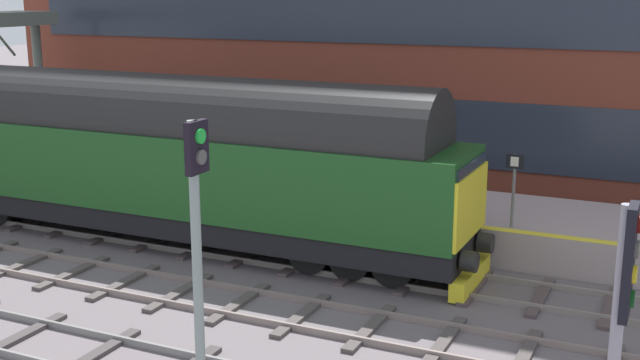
% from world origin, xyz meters
% --- Properties ---
extents(ground_plane, '(140.00, 140.00, 0.00)m').
position_xyz_m(ground_plane, '(0.00, 0.00, 0.00)').
color(ground_plane, '#635B5E').
rests_on(ground_plane, ground).
extents(track_main, '(2.50, 60.00, 0.15)m').
position_xyz_m(track_main, '(0.00, 0.00, 0.06)').
color(track_main, gray).
rests_on(track_main, ground).
extents(track_adjacent_west, '(2.50, 60.00, 0.15)m').
position_xyz_m(track_adjacent_west, '(-3.22, 0.00, 0.06)').
color(track_adjacent_west, gray).
rests_on(track_adjacent_west, ground).
extents(station_platform, '(4.00, 44.00, 1.01)m').
position_xyz_m(station_platform, '(3.60, 0.00, 0.50)').
color(station_platform, '#A59596').
rests_on(station_platform, ground).
extents(diesel_locomotive, '(2.74, 18.32, 4.68)m').
position_xyz_m(diesel_locomotive, '(0.00, 5.40, 2.48)').
color(diesel_locomotive, black).
rests_on(diesel_locomotive, ground).
extents(signal_post_near, '(0.44, 0.22, 4.67)m').
position_xyz_m(signal_post_near, '(-8.98, -7.51, 3.04)').
color(signal_post_near, gray).
rests_on(signal_post_near, ground).
extents(signal_post_mid, '(0.44, 0.22, 5.19)m').
position_xyz_m(signal_post_mid, '(-8.98, -2.06, 3.18)').
color(signal_post_mid, gray).
rests_on(signal_post_mid, ground).
extents(platform_number_sign, '(0.10, 0.44, 1.88)m').
position_xyz_m(platform_number_sign, '(2.06, -4.10, 2.26)').
color(platform_number_sign, slate).
rests_on(platform_number_sign, station_platform).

